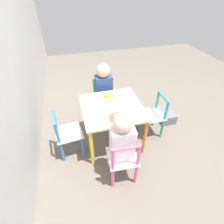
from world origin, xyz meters
TOP-DOWN VIEW (x-y plane):
  - ground_plane at (0.00, 0.00)m, footprint 6.00×6.00m
  - kids_table at (0.00, 0.00)m, footprint 0.62×0.62m
  - chair_green at (0.50, -0.02)m, footprint 0.27×0.27m
  - chair_pink at (-0.49, 0.03)m, footprint 0.28×0.28m
  - chair_blue at (-0.05, 0.49)m, footprint 0.28×0.28m
  - chair_teal at (-0.00, -0.50)m, footprint 0.26×0.26m
  - child_right at (0.44, -0.02)m, footprint 0.22×0.20m
  - child_left at (-0.43, 0.03)m, footprint 0.22×0.21m
  - plate_right at (0.19, 0.00)m, footprint 0.18×0.18m
  - plate_left at (-0.19, 0.00)m, footprint 0.16×0.16m
  - storage_bin at (0.17, -0.79)m, footprint 0.27×0.18m

SIDE VIEW (x-z plane):
  - ground_plane at x=0.00m, z-range 0.00..0.00m
  - storage_bin at x=0.17m, z-range 0.00..0.13m
  - chair_green at x=0.50m, z-range 0.00..0.51m
  - chair_pink at x=-0.49m, z-range 0.00..0.51m
  - chair_blue at x=-0.05m, z-range 0.00..0.51m
  - chair_teal at x=0.00m, z-range 0.00..0.51m
  - kids_table at x=0.00m, z-range 0.17..0.65m
  - child_left at x=-0.43m, z-range 0.07..0.81m
  - child_right at x=0.44m, z-range 0.07..0.83m
  - plate_right at x=0.19m, z-range 0.48..0.50m
  - plate_left at x=-0.19m, z-range 0.48..0.50m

